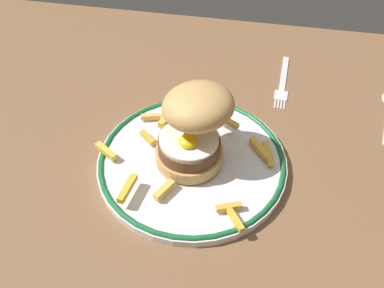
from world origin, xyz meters
The scene contains 5 objects.
ground_plane centered at (0.00, 0.00, -2.00)cm, with size 147.16×82.38×4.00cm, color brown.
dinner_plate centered at (-0.51, 1.16, 0.84)cm, with size 27.12×27.12×1.60cm.
burger centered at (-0.50, 2.11, 7.45)cm, with size 14.05×13.93×11.78cm.
fries_pile centered at (-1.67, 3.71, 2.40)cm, with size 25.79×23.21×2.99cm.
fork centered at (11.59, 22.50, 0.18)cm, with size 2.30×14.45×0.36cm.
Camera 1 is at (7.27, -42.50, 50.99)cm, focal length 43.71 mm.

